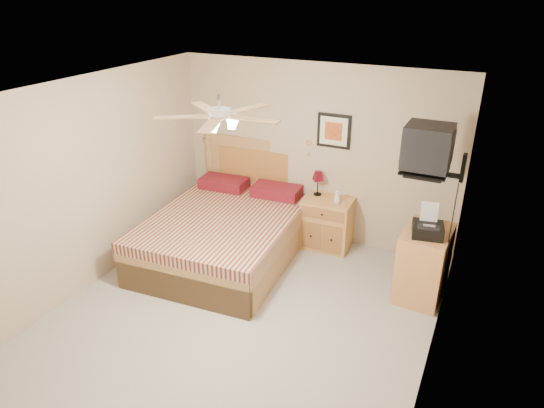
# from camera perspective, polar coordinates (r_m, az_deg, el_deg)

# --- Properties ---
(floor) EXTENTS (4.50, 4.50, 0.00)m
(floor) POSITION_cam_1_polar(r_m,az_deg,el_deg) (5.56, -3.99, -13.43)
(floor) COLOR gray
(floor) RESTS_ON ground
(ceiling) EXTENTS (4.00, 4.50, 0.04)m
(ceiling) POSITION_cam_1_polar(r_m,az_deg,el_deg) (4.48, -4.94, 12.64)
(ceiling) COLOR white
(ceiling) RESTS_ON ground
(wall_back) EXTENTS (4.00, 0.04, 2.50)m
(wall_back) POSITION_cam_1_polar(r_m,az_deg,el_deg) (6.78, 5.02, 5.87)
(wall_back) COLOR tan
(wall_back) RESTS_ON ground
(wall_front) EXTENTS (4.00, 0.04, 2.50)m
(wall_front) POSITION_cam_1_polar(r_m,az_deg,el_deg) (3.46, -23.91, -16.88)
(wall_front) COLOR tan
(wall_front) RESTS_ON ground
(wall_left) EXTENTS (0.04, 4.50, 2.50)m
(wall_left) POSITION_cam_1_polar(r_m,az_deg,el_deg) (6.06, -21.10, 1.92)
(wall_left) COLOR tan
(wall_left) RESTS_ON ground
(wall_right) EXTENTS (0.04, 4.50, 2.50)m
(wall_right) POSITION_cam_1_polar(r_m,az_deg,el_deg) (4.37, 19.25, -6.77)
(wall_right) COLOR tan
(wall_right) RESTS_ON ground
(bed) EXTENTS (1.91, 2.43, 1.50)m
(bed) POSITION_cam_1_polar(r_m,az_deg,el_deg) (6.36, -5.77, -0.36)
(bed) COLOR #A07B46
(bed) RESTS_ON ground
(nightstand) EXTENTS (0.68, 0.52, 0.72)m
(nightstand) POSITION_cam_1_polar(r_m,az_deg,el_deg) (6.82, 6.50, -2.23)
(nightstand) COLOR #BA7D37
(nightstand) RESTS_ON ground
(table_lamp) EXTENTS (0.21, 0.21, 0.35)m
(table_lamp) POSITION_cam_1_polar(r_m,az_deg,el_deg) (6.74, 5.42, 2.47)
(table_lamp) COLOR #570815
(table_lamp) RESTS_ON nightstand
(lotion_bottle) EXTENTS (0.11, 0.11, 0.22)m
(lotion_bottle) POSITION_cam_1_polar(r_m,az_deg,el_deg) (6.54, 7.73, 1.03)
(lotion_bottle) COLOR silver
(lotion_bottle) RESTS_ON nightstand
(framed_picture) EXTENTS (0.46, 0.04, 0.46)m
(framed_picture) POSITION_cam_1_polar(r_m,az_deg,el_deg) (6.57, 7.30, 8.52)
(framed_picture) COLOR black
(framed_picture) RESTS_ON wall_back
(dresser) EXTENTS (0.55, 0.76, 0.86)m
(dresser) POSITION_cam_1_polar(r_m,az_deg,el_deg) (5.98, 17.39, -6.68)
(dresser) COLOR #C67B40
(dresser) RESTS_ON ground
(fax_machine) EXTENTS (0.39, 0.41, 0.35)m
(fax_machine) POSITION_cam_1_polar(r_m,az_deg,el_deg) (5.59, 17.99, -1.92)
(fax_machine) COLOR black
(fax_machine) RESTS_ON dresser
(magazine_lower) EXTENTS (0.24, 0.29, 0.02)m
(magazine_lower) POSITION_cam_1_polar(r_m,az_deg,el_deg) (5.96, 17.62, -1.96)
(magazine_lower) COLOR tan
(magazine_lower) RESTS_ON dresser
(magazine_upper) EXTENTS (0.20, 0.27, 0.02)m
(magazine_upper) POSITION_cam_1_polar(r_m,az_deg,el_deg) (5.95, 17.67, -1.74)
(magazine_upper) COLOR tan
(magazine_upper) RESTS_ON magazine_lower
(wall_tv) EXTENTS (0.56, 0.46, 0.58)m
(wall_tv) POSITION_cam_1_polar(r_m,az_deg,el_deg) (5.39, 19.39, 5.80)
(wall_tv) COLOR black
(wall_tv) RESTS_ON wall_right
(ceiling_fan) EXTENTS (1.14, 1.14, 0.28)m
(ceiling_fan) POSITION_cam_1_polar(r_m,az_deg,el_deg) (4.34, -6.21, 10.31)
(ceiling_fan) COLOR silver
(ceiling_fan) RESTS_ON ceiling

